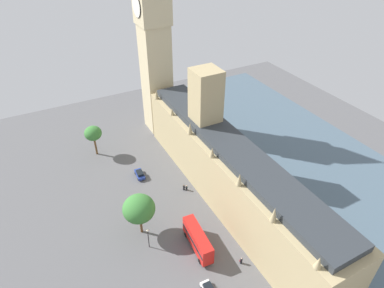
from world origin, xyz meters
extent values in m
plane|color=#565659|center=(0.00, 0.00, 0.00)|extent=(139.33, 139.33, 0.00)
cube|color=#475B6B|center=(-31.92, 0.00, 0.12)|extent=(39.86, 125.39, 0.25)
cube|color=tan|center=(-2.00, 0.00, 7.50)|extent=(11.55, 69.33, 14.99)
cube|color=tan|center=(-2.00, -12.48, 14.83)|extent=(6.48, 6.48, 29.66)
cube|color=#2D3338|center=(-2.00, 0.00, 15.79)|extent=(8.78, 66.55, 1.60)
cone|color=tan|center=(3.37, -31.20, 16.49)|extent=(1.20, 1.20, 2.99)
cone|color=tan|center=(3.37, -20.80, 15.90)|extent=(1.20, 1.20, 1.82)
cone|color=tan|center=(3.37, -10.40, 16.58)|extent=(1.20, 1.20, 3.18)
cone|color=tan|center=(3.37, 0.00, 16.21)|extent=(1.20, 1.20, 2.43)
cone|color=tan|center=(3.37, 10.40, 16.45)|extent=(1.20, 1.20, 2.91)
cone|color=tan|center=(3.37, 20.80, 16.58)|extent=(1.20, 1.20, 3.17)
cone|color=tan|center=(3.37, 31.20, 16.16)|extent=(1.20, 1.20, 2.33)
cube|color=#CCBA8E|center=(-0.30, -39.70, 16.72)|extent=(7.70, 7.70, 33.45)
cube|color=#CCBA8E|center=(-0.30, -39.70, 38.73)|extent=(8.47, 8.47, 10.57)
cylinder|color=silver|center=(4.09, -39.70, 38.73)|extent=(0.25, 5.86, 5.86)
torus|color=black|center=(4.09, -39.70, 38.73)|extent=(0.24, 6.10, 6.10)
cylinder|color=silver|center=(-0.30, -44.09, 38.73)|extent=(5.86, 0.25, 5.86)
torus|color=black|center=(-0.30, -44.09, 38.73)|extent=(6.10, 0.24, 6.10)
cube|color=navy|center=(14.78, -18.22, 0.72)|extent=(2.14, 4.47, 0.75)
cube|color=black|center=(14.79, -18.01, 1.42)|extent=(1.72, 2.53, 0.65)
cylinder|color=black|center=(15.56, -19.67, 0.34)|extent=(0.29, 0.69, 0.68)
cylinder|color=black|center=(13.84, -19.56, 0.34)|extent=(0.29, 0.69, 0.68)
cylinder|color=black|center=(15.72, -16.88, 0.34)|extent=(0.29, 0.69, 0.68)
cylinder|color=black|center=(14.01, -16.78, 0.34)|extent=(0.29, 0.69, 0.68)
cube|color=red|center=(12.02, 9.58, 2.65)|extent=(3.23, 10.65, 4.20)
cube|color=black|center=(12.02, 9.58, 2.73)|extent=(3.27, 10.26, 0.70)
cylinder|color=black|center=(12.91, 5.83, 0.55)|extent=(0.43, 1.12, 1.10)
cylinder|color=black|center=(10.61, 5.99, 0.55)|extent=(0.43, 1.12, 1.10)
cylinder|color=black|center=(13.42, 13.16, 0.55)|extent=(0.43, 1.12, 1.10)
cylinder|color=black|center=(11.13, 13.32, 0.55)|extent=(0.43, 1.12, 1.10)
cylinder|color=black|center=(14.18, 18.51, 0.34)|extent=(0.27, 0.69, 0.68)
cylinder|color=black|center=(15.90, 18.45, 0.34)|extent=(0.27, 0.69, 0.68)
cylinder|color=black|center=(6.54, -7.95, 0.71)|extent=(0.52, 0.52, 1.41)
sphere|color=#8C6647|center=(6.54, -7.95, 1.55)|extent=(0.27, 0.27, 0.27)
cube|color=black|center=(6.24, -7.98, 0.78)|extent=(0.14, 0.34, 0.25)
cylinder|color=black|center=(6.02, -7.45, 0.67)|extent=(0.56, 0.56, 1.34)
sphere|color=tan|center=(6.02, -7.45, 1.47)|extent=(0.26, 0.26, 0.26)
cube|color=#336B60|center=(5.75, -7.53, 0.74)|extent=(0.19, 0.33, 0.24)
cylinder|color=black|center=(6.00, 17.16, 0.71)|extent=(0.66, 0.66, 1.43)
sphere|color=beige|center=(6.00, 17.16, 1.56)|extent=(0.27, 0.27, 0.27)
cube|color=maroon|center=(6.25, 16.99, 0.78)|extent=(0.26, 0.33, 0.26)
cylinder|color=brown|center=(22.46, -33.90, 2.75)|extent=(0.56, 0.56, 5.50)
ellipsoid|color=#387533|center=(22.46, -33.90, 7.35)|extent=(4.93, 4.93, 4.19)
cylinder|color=brown|center=(21.09, -0.07, 2.34)|extent=(0.56, 0.56, 4.68)
ellipsoid|color=#387533|center=(21.09, -0.07, 7.32)|extent=(7.03, 7.03, 5.98)
cylinder|color=black|center=(21.14, 4.59, 2.51)|extent=(0.18, 0.18, 5.02)
sphere|color=#F2EAC6|center=(21.14, 4.59, 5.30)|extent=(0.56, 0.56, 0.56)
camera|label=1|loc=(34.15, 48.98, 59.00)|focal=30.86mm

